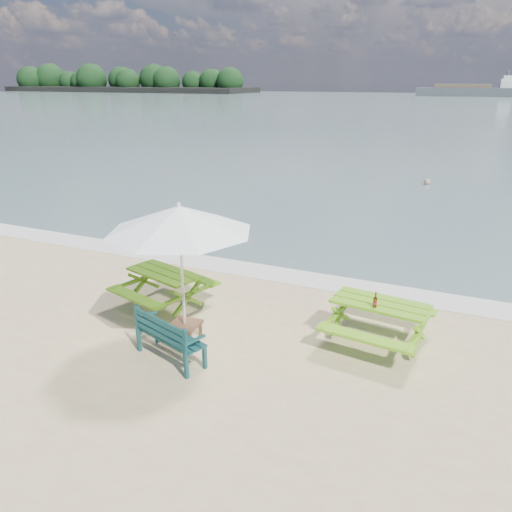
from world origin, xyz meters
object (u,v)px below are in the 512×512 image
at_px(picnic_table_left, 165,289).
at_px(side_table, 185,331).
at_px(picnic_table_right, 378,323).
at_px(patio_umbrella, 179,219).
at_px(beer_bottle, 375,302).
at_px(swimmer, 426,197).
at_px(park_bench, 171,346).

relative_size(picnic_table_left, side_table, 4.04).
bearing_deg(picnic_table_right, patio_umbrella, -157.49).
distance_m(beer_bottle, swimmer, 14.96).
bearing_deg(side_table, picnic_table_left, 136.89).
relative_size(park_bench, side_table, 2.71).
relative_size(side_table, beer_bottle, 1.93).
bearing_deg(swimmer, beer_bottle, -87.29).
relative_size(picnic_table_right, beer_bottle, 7.37).
xyz_separation_m(picnic_table_left, park_bench, (1.24, -1.68, -0.10)).
bearing_deg(patio_umbrella, picnic_table_left, 136.89).
xyz_separation_m(picnic_table_right, side_table, (-3.07, -1.27, -0.20)).
relative_size(park_bench, patio_umbrella, 0.54).
xyz_separation_m(picnic_table_right, park_bench, (-2.93, -1.92, -0.12)).
bearing_deg(picnic_table_right, beer_bottle, -103.20).
bearing_deg(patio_umbrella, side_table, 0.00).
distance_m(picnic_table_left, park_bench, 2.10).
bearing_deg(beer_bottle, swimmer, 92.71).
height_order(picnic_table_left, park_bench, park_bench).
relative_size(patio_umbrella, swimmer, 1.59).
height_order(patio_umbrella, swimmer, patio_umbrella).
bearing_deg(park_bench, picnic_table_right, 33.26).
distance_m(park_bench, beer_bottle, 3.40).
relative_size(beer_bottle, swimmer, 0.16).
height_order(picnic_table_right, swimmer, picnic_table_right).
bearing_deg(park_bench, beer_bottle, 30.62).
distance_m(picnic_table_left, swimmer, 15.32).
distance_m(side_table, patio_umbrella, 2.01).
relative_size(picnic_table_right, park_bench, 1.41).
bearing_deg(beer_bottle, park_bench, -149.38).
relative_size(park_bench, beer_bottle, 5.22).
relative_size(picnic_table_left, picnic_table_right, 1.06).
bearing_deg(side_table, picnic_table_right, 22.51).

